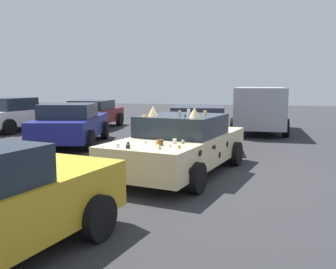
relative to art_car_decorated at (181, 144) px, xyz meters
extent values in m
plane|color=#2D2D30|center=(-0.02, 0.00, -0.68)|extent=(60.00, 60.00, 0.00)
cube|color=beige|center=(-0.02, 0.00, -0.11)|extent=(4.74, 2.72, 0.63)
cube|color=#1E2833|center=(0.07, -0.02, 0.44)|extent=(2.15, 2.02, 0.47)
cylinder|color=black|center=(-1.56, -0.62, -0.37)|extent=(0.64, 0.34, 0.60)
cylinder|color=black|center=(-1.17, 1.21, -0.37)|extent=(0.64, 0.34, 0.60)
cylinder|color=black|center=(1.14, -1.20, -0.37)|extent=(0.64, 0.34, 0.60)
cylinder|color=black|center=(1.53, 0.62, -0.37)|extent=(0.64, 0.34, 0.60)
ellipsoid|color=black|center=(-1.80, -0.55, -0.19)|extent=(0.18, 0.06, 0.15)
ellipsoid|color=black|center=(-0.45, -0.84, 0.04)|extent=(0.11, 0.04, 0.11)
ellipsoid|color=black|center=(0.77, 0.77, 0.06)|extent=(0.12, 0.05, 0.14)
ellipsoid|color=black|center=(-0.56, -0.81, 0.06)|extent=(0.11, 0.04, 0.08)
ellipsoid|color=black|center=(1.15, 0.69, 0.04)|extent=(0.14, 0.05, 0.11)
ellipsoid|color=black|center=(-1.33, -0.65, 0.06)|extent=(0.19, 0.06, 0.12)
ellipsoid|color=black|center=(-1.31, 1.22, -0.07)|extent=(0.16, 0.05, 0.10)
ellipsoid|color=black|center=(-0.10, -0.91, -0.19)|extent=(0.14, 0.05, 0.15)
ellipsoid|color=black|center=(1.95, 0.52, -0.18)|extent=(0.16, 0.05, 0.14)
ellipsoid|color=black|center=(0.46, -1.04, -0.03)|extent=(0.17, 0.05, 0.15)
sphere|color=#A87A38|center=(-1.74, -0.32, 0.24)|extent=(0.06, 0.06, 0.06)
cone|color=orange|center=(-1.38, 0.19, 0.27)|extent=(0.11, 0.11, 0.12)
cone|color=tan|center=(-1.92, 0.00, 0.26)|extent=(0.11, 0.11, 0.10)
cone|color=tan|center=(-1.67, -0.14, 0.25)|extent=(0.07, 0.07, 0.08)
cylinder|color=black|center=(-1.96, 0.60, 0.25)|extent=(0.09, 0.09, 0.07)
sphere|color=black|center=(-1.54, 0.74, 0.24)|extent=(0.06, 0.06, 0.06)
sphere|color=gray|center=(-1.17, -0.28, 0.25)|extent=(0.08, 0.08, 0.08)
sphere|color=silver|center=(-1.87, 0.83, 0.25)|extent=(0.08, 0.08, 0.08)
cylinder|color=silver|center=(-1.23, -0.12, 0.26)|extent=(0.10, 0.10, 0.10)
cylinder|color=#51381E|center=(-1.48, 0.09, 0.27)|extent=(0.12, 0.12, 0.12)
sphere|color=silver|center=(-1.30, 0.46, 0.24)|extent=(0.06, 0.06, 0.06)
cylinder|color=gray|center=(0.02, 0.03, 0.73)|extent=(0.10, 0.10, 0.11)
cylinder|color=#51381E|center=(0.36, -0.26, 0.73)|extent=(0.08, 0.08, 0.11)
cylinder|color=tan|center=(0.38, -0.50, 0.72)|extent=(0.08, 0.08, 0.09)
cone|color=orange|center=(-0.56, 0.71, 0.71)|extent=(0.10, 0.10, 0.07)
cone|color=silver|center=(-0.34, 0.50, 0.72)|extent=(0.09, 0.09, 0.09)
cone|color=#A87A38|center=(0.66, -0.17, 0.70)|extent=(0.07, 0.07, 0.05)
cylinder|color=#A87A38|center=(0.11, -0.30, 0.72)|extent=(0.10, 0.10, 0.09)
cylinder|color=silver|center=(0.53, -0.08, 0.73)|extent=(0.11, 0.11, 0.11)
cone|color=black|center=(-0.29, -0.15, 0.71)|extent=(0.07, 0.07, 0.07)
cone|color=#D8BC7F|center=(-0.52, -0.40, 0.79)|extent=(0.23, 0.23, 0.22)
cone|color=#D8BC7F|center=(-0.31, 0.58, 0.79)|extent=(0.23, 0.23, 0.22)
cube|color=#9EA3A8|center=(8.36, -1.79, 0.44)|extent=(4.99, 2.02, 1.62)
cube|color=#1E2833|center=(6.62, -1.80, 0.76)|extent=(0.13, 1.74, 0.58)
cylinder|color=black|center=(6.88, -2.81, -0.32)|extent=(0.72, 0.25, 0.72)
cylinder|color=black|center=(6.86, -0.78, -0.32)|extent=(0.72, 0.25, 0.72)
cylinder|color=black|center=(9.86, -2.79, -0.32)|extent=(0.72, 0.25, 0.72)
cylinder|color=black|center=(9.85, -0.76, -0.32)|extent=(0.72, 0.25, 0.72)
cylinder|color=black|center=(-3.63, 2.09, -0.37)|extent=(0.65, 0.34, 0.62)
cylinder|color=black|center=(-4.00, 0.31, -0.37)|extent=(0.65, 0.34, 0.62)
cube|color=#5B1419|center=(7.92, 5.85, -0.10)|extent=(4.00, 1.92, 0.61)
cube|color=#1E2833|center=(7.84, 5.85, 0.42)|extent=(1.88, 1.70, 0.43)
cylinder|color=black|center=(9.11, 6.81, -0.36)|extent=(0.65, 0.24, 0.64)
cylinder|color=black|center=(9.17, 4.99, -0.36)|extent=(0.65, 0.24, 0.64)
cylinder|color=black|center=(6.67, 6.72, -0.36)|extent=(0.65, 0.24, 0.64)
cylinder|color=black|center=(6.73, 4.90, -0.36)|extent=(0.65, 0.24, 0.64)
cube|color=#5B1419|center=(3.21, 0.11, -0.08)|extent=(4.26, 2.20, 0.64)
cube|color=#1E2833|center=(3.51, 0.14, 0.46)|extent=(2.12, 1.82, 0.44)
cylinder|color=black|center=(2.05, -0.92, -0.34)|extent=(0.69, 0.29, 0.67)
cylinder|color=black|center=(1.85, 0.86, -0.34)|extent=(0.69, 0.29, 0.67)
cylinder|color=black|center=(4.57, -0.64, -0.34)|extent=(0.69, 0.29, 0.67)
cylinder|color=black|center=(4.37, 1.14, -0.34)|extent=(0.69, 0.29, 0.67)
cube|color=white|center=(6.22, 8.83, -0.07)|extent=(4.22, 2.52, 0.66)
cube|color=#1E2833|center=(5.96, 8.88, 0.53)|extent=(2.05, 1.97, 0.54)
cylinder|color=black|center=(7.60, 9.51, -0.35)|extent=(0.69, 0.34, 0.66)
cylinder|color=black|center=(7.25, 7.69, -0.35)|extent=(0.69, 0.34, 0.66)
cylinder|color=black|center=(4.84, 8.15, -0.35)|extent=(0.69, 0.34, 0.66)
cube|color=navy|center=(3.27, 4.51, -0.06)|extent=(4.47, 2.65, 0.67)
cube|color=#1E2833|center=(2.94, 4.43, 0.51)|extent=(2.00, 1.96, 0.47)
cylinder|color=black|center=(4.34, 5.68, -0.35)|extent=(0.69, 0.36, 0.66)
cylinder|color=black|center=(4.74, 3.90, -0.35)|extent=(0.69, 0.36, 0.66)
cylinder|color=black|center=(1.81, 5.11, -0.35)|extent=(0.69, 0.36, 0.66)
cylinder|color=black|center=(2.21, 3.33, -0.35)|extent=(0.69, 0.36, 0.66)
camera|label=1|loc=(-8.42, -1.70, 1.38)|focal=40.05mm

